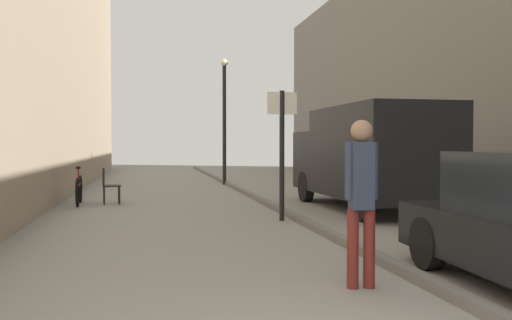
{
  "coord_description": "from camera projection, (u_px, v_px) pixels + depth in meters",
  "views": [
    {
      "loc": [
        -1.34,
        -2.5,
        1.53
      ],
      "look_at": [
        1.11,
        9.61,
        1.17
      ],
      "focal_mm": 37.5,
      "sensor_mm": 36.0,
      "label": 1
    }
  ],
  "objects": [
    {
      "name": "bicycle_leaning",
      "position": [
        79.0,
        190.0,
        13.51
      ],
      "size": [
        0.16,
        1.77,
        0.98
      ],
      "rotation": [
        0.0,
        0.0,
        0.06
      ],
      "color": "black",
      "rests_on": "ground_plane"
    },
    {
      "name": "kerb_strip",
      "position": [
        256.0,
        197.0,
        14.83
      ],
      "size": [
        0.16,
        40.0,
        0.12
      ],
      "primitive_type": "cube",
      "color": "#615F5B",
      "rests_on": "ground_plane"
    },
    {
      "name": "lamp_post",
      "position": [
        224.0,
        113.0,
        20.22
      ],
      "size": [
        0.28,
        0.28,
        4.76
      ],
      "color": "black",
      "rests_on": "ground_plane"
    },
    {
      "name": "pedestrian_main_foreground",
      "position": [
        361.0,
        191.0,
        5.66
      ],
      "size": [
        0.36,
        0.23,
        1.79
      ],
      "rotation": [
        0.0,
        0.0,
        -0.09
      ],
      "color": "maroon",
      "rests_on": "ground_plane"
    },
    {
      "name": "ground_plane",
      "position": [
        199.0,
        201.0,
        14.52
      ],
      "size": [
        80.0,
        80.0,
        0.0
      ],
      "primitive_type": "plane",
      "color": "gray"
    },
    {
      "name": "street_sign_post",
      "position": [
        282.0,
        144.0,
        10.66
      ],
      "size": [
        0.6,
        0.1,
        2.6
      ],
      "rotation": [
        0.0,
        0.0,
        3.13
      ],
      "color": "black",
      "rests_on": "ground_plane"
    },
    {
      "name": "delivery_van",
      "position": [
        368.0,
        155.0,
        12.56
      ],
      "size": [
        2.13,
        5.39,
        2.38
      ],
      "rotation": [
        0.0,
        0.0,
        0.01
      ],
      "color": "black",
      "rests_on": "ground_plane"
    },
    {
      "name": "cafe_chair_near_window",
      "position": [
        108.0,
        183.0,
        13.64
      ],
      "size": [
        0.49,
        0.49,
        0.94
      ],
      "rotation": [
        0.0,
        0.0,
        4.83
      ],
      "color": "black",
      "rests_on": "ground_plane"
    },
    {
      "name": "building_facade_across",
      "position": [
        504.0,
        42.0,
        16.21
      ],
      "size": [
        2.16,
        40.0,
        9.26
      ],
      "primitive_type": "cube",
      "color": "slate",
      "rests_on": "ground_plane"
    }
  ]
}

